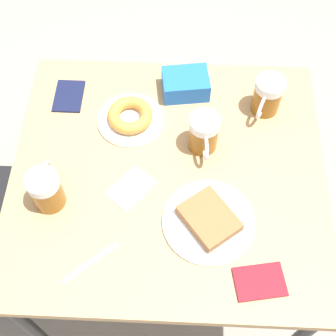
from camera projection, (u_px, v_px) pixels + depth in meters
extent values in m
plane|color=gray|center=(168.00, 263.00, 2.00)|extent=(8.00, 8.00, 0.00)
cube|color=tan|center=(168.00, 174.00, 1.35)|extent=(0.83, 0.90, 0.03)
cylinder|color=black|center=(274.00, 145.00, 1.86)|extent=(0.04, 0.04, 0.75)
cylinder|color=black|center=(36.00, 332.00, 1.50)|extent=(0.04, 0.04, 0.75)
cylinder|color=black|center=(71.00, 138.00, 1.88)|extent=(0.04, 0.04, 0.75)
cylinder|color=black|center=(21.00, 288.00, 1.72)|extent=(0.03, 0.03, 0.45)
cylinder|color=black|center=(38.00, 203.00, 1.90)|extent=(0.03, 0.03, 0.45)
cylinder|color=white|center=(208.00, 222.00, 1.25)|extent=(0.25, 0.25, 0.01)
cube|color=brown|center=(209.00, 218.00, 1.23)|extent=(0.19, 0.18, 0.03)
cylinder|color=white|center=(131.00, 120.00, 1.42)|extent=(0.20, 0.20, 0.01)
torus|color=#D18938|center=(130.00, 115.00, 1.40)|extent=(0.14, 0.14, 0.04)
cylinder|color=#8C5619|center=(203.00, 136.00, 1.34)|extent=(0.09, 0.09, 0.09)
cylinder|color=white|center=(205.00, 123.00, 1.29)|extent=(0.09, 0.09, 0.03)
torus|color=silver|center=(205.00, 147.00, 1.30)|extent=(0.08, 0.02, 0.08)
cylinder|color=#8C5619|center=(267.00, 98.00, 1.41)|extent=(0.09, 0.09, 0.09)
cylinder|color=white|center=(270.00, 85.00, 1.36)|extent=(0.09, 0.09, 0.03)
torus|color=silver|center=(262.00, 107.00, 1.38)|extent=(0.08, 0.04, 0.08)
cylinder|color=#8C5619|center=(47.00, 193.00, 1.25)|extent=(0.09, 0.09, 0.09)
cylinder|color=white|center=(42.00, 182.00, 1.19)|extent=(0.09, 0.09, 0.03)
torus|color=silver|center=(48.00, 175.00, 1.26)|extent=(0.08, 0.02, 0.08)
cube|color=white|center=(131.00, 188.00, 1.30)|extent=(0.15, 0.14, 0.00)
cube|color=silver|center=(90.00, 263.00, 1.19)|extent=(0.12, 0.14, 0.00)
cube|color=#141938|center=(69.00, 96.00, 1.47)|extent=(0.13, 0.09, 0.01)
cube|color=maroon|center=(260.00, 282.00, 1.17)|extent=(0.11, 0.14, 0.01)
cube|color=blue|center=(186.00, 84.00, 1.46)|extent=(0.12, 0.16, 0.07)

